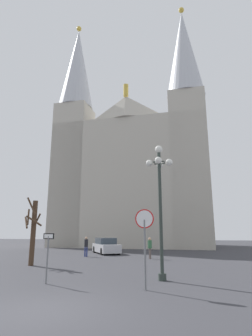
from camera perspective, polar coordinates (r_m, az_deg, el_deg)
ground_plane at (r=8.75m, az=-17.65°, el=-26.77°), size 120.00×120.00×0.00m
cathedral at (r=40.51m, az=1.42°, el=-0.21°), size 21.98×13.88×35.09m
stop_sign at (r=10.90m, az=3.94°, el=-13.38°), size 0.75×0.12×3.00m
one_way_arrow_sign at (r=12.60m, az=-16.08°, el=-16.42°), size 0.58×0.22×2.06m
street_lamp at (r=13.09m, az=7.12°, el=-4.91°), size 1.30×1.30×6.26m
bare_tree at (r=19.17m, az=-18.93°, el=-12.20°), size 1.46×1.13×4.32m
parked_car_near_silver at (r=27.58m, az=-4.23°, el=-16.02°), size 3.75×4.65×1.48m
pedestrian_walking at (r=24.52m, az=-8.36°, el=-15.60°), size 0.32×0.32×1.65m
pedestrian_standing at (r=22.52m, az=5.03°, el=-15.96°), size 0.32×0.32×1.63m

